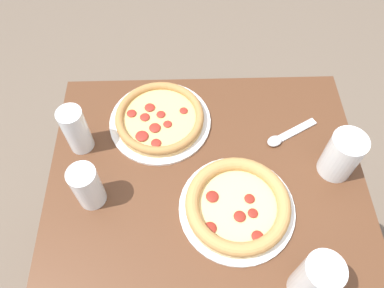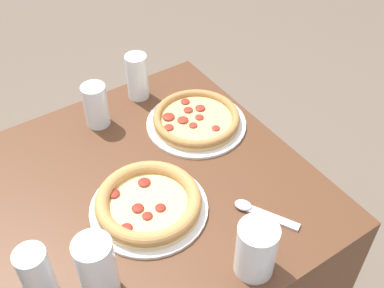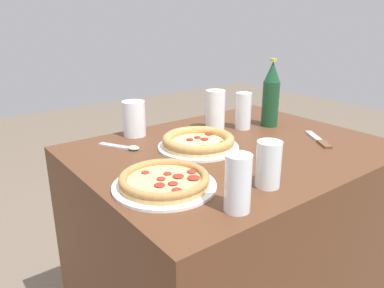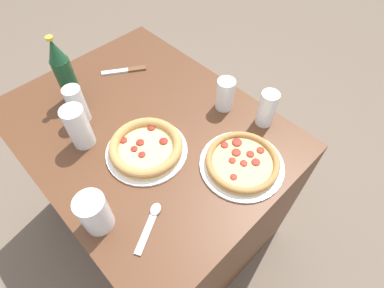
{
  "view_description": "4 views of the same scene",
  "coord_description": "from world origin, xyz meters",
  "px_view_note": "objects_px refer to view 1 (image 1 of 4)",
  "views": [
    {
      "loc": [
        0.24,
        -0.05,
        1.58
      ],
      "look_at": [
        -0.25,
        -0.03,
        0.81
      ],
      "focal_mm": 35.0,
      "sensor_mm": 36.0,
      "label": 1
    },
    {
      "loc": [
        0.21,
        0.7,
        1.62
      ],
      "look_at": [
        -0.26,
        0.0,
        0.83
      ],
      "focal_mm": 45.0,
      "sensor_mm": 36.0,
      "label": 2
    },
    {
      "loc": [
        -0.82,
        -0.86,
        1.19
      ],
      "look_at": [
        -0.2,
        -0.04,
        0.83
      ],
      "focal_mm": 35.0,
      "sensor_mm": 36.0,
      "label": 3
    },
    {
      "loc": [
        -0.62,
        0.36,
        1.57
      ],
      "look_at": [
        -0.2,
        -0.04,
        0.81
      ],
      "focal_mm": 28.0,
      "sensor_mm": 36.0,
      "label": 4
    }
  ],
  "objects_px": {
    "pizza_margherita": "(160,118)",
    "spoon": "(284,136)",
    "glass_iced_tea": "(313,280)",
    "glass_water": "(88,188)",
    "pizza_salami": "(237,206)",
    "glass_mango_juice": "(76,131)",
    "glass_orange_juice": "(341,156)"
  },
  "relations": [
    {
      "from": "glass_mango_juice",
      "to": "glass_water",
      "type": "xyz_separation_m",
      "value": [
        0.15,
        0.04,
        -0.01
      ]
    },
    {
      "from": "pizza_salami",
      "to": "spoon",
      "type": "xyz_separation_m",
      "value": [
        -0.2,
        0.14,
        -0.02
      ]
    },
    {
      "from": "glass_iced_tea",
      "to": "glass_water",
      "type": "height_order",
      "value": "glass_iced_tea"
    },
    {
      "from": "glass_orange_juice",
      "to": "glass_mango_juice",
      "type": "relative_size",
      "value": 0.94
    },
    {
      "from": "glass_orange_juice",
      "to": "glass_iced_tea",
      "type": "xyz_separation_m",
      "value": [
        0.28,
        -0.13,
        0.01
      ]
    },
    {
      "from": "glass_mango_juice",
      "to": "glass_iced_tea",
      "type": "distance_m",
      "value": 0.63
    },
    {
      "from": "pizza_salami",
      "to": "glass_iced_tea",
      "type": "xyz_separation_m",
      "value": [
        0.18,
        0.12,
        0.05
      ]
    },
    {
      "from": "pizza_margherita",
      "to": "glass_water",
      "type": "relative_size",
      "value": 2.21
    },
    {
      "from": "spoon",
      "to": "glass_water",
      "type": "bearing_deg",
      "value": -71.64
    },
    {
      "from": "pizza_margherita",
      "to": "glass_water",
      "type": "height_order",
      "value": "glass_water"
    },
    {
      "from": "pizza_margherita",
      "to": "glass_iced_tea",
      "type": "relative_size",
      "value": 1.75
    },
    {
      "from": "spoon",
      "to": "pizza_salami",
      "type": "bearing_deg",
      "value": -35.94
    },
    {
      "from": "glass_orange_juice",
      "to": "glass_mango_juice",
      "type": "xyz_separation_m",
      "value": [
        -0.09,
        -0.63,
        0.0
      ]
    },
    {
      "from": "pizza_margherita",
      "to": "glass_iced_tea",
      "type": "height_order",
      "value": "glass_iced_tea"
    },
    {
      "from": "glass_mango_juice",
      "to": "glass_water",
      "type": "height_order",
      "value": "glass_mango_juice"
    },
    {
      "from": "glass_mango_juice",
      "to": "glass_orange_juice",
      "type": "bearing_deg",
      "value": 82.12
    },
    {
      "from": "glass_iced_tea",
      "to": "spoon",
      "type": "distance_m",
      "value": 0.38
    },
    {
      "from": "glass_orange_juice",
      "to": "glass_water",
      "type": "height_order",
      "value": "glass_orange_juice"
    },
    {
      "from": "glass_iced_tea",
      "to": "spoon",
      "type": "xyz_separation_m",
      "value": [
        -0.38,
        0.02,
        -0.06
      ]
    },
    {
      "from": "pizza_salami",
      "to": "glass_mango_juice",
      "type": "distance_m",
      "value": 0.43
    },
    {
      "from": "pizza_margherita",
      "to": "spoon",
      "type": "xyz_separation_m",
      "value": [
        0.06,
        0.33,
        -0.01
      ]
    },
    {
      "from": "glass_iced_tea",
      "to": "glass_orange_juice",
      "type": "bearing_deg",
      "value": 155.88
    },
    {
      "from": "glass_orange_juice",
      "to": "glass_iced_tea",
      "type": "relative_size",
      "value": 0.83
    },
    {
      "from": "glass_iced_tea",
      "to": "glass_water",
      "type": "bearing_deg",
      "value": -115.13
    },
    {
      "from": "glass_orange_juice",
      "to": "spoon",
      "type": "height_order",
      "value": "glass_orange_juice"
    },
    {
      "from": "pizza_salami",
      "to": "spoon",
      "type": "height_order",
      "value": "pizza_salami"
    },
    {
      "from": "glass_orange_juice",
      "to": "glass_mango_juice",
      "type": "distance_m",
      "value": 0.64
    },
    {
      "from": "glass_mango_juice",
      "to": "spoon",
      "type": "distance_m",
      "value": 0.53
    },
    {
      "from": "glass_orange_juice",
      "to": "spoon",
      "type": "distance_m",
      "value": 0.15
    },
    {
      "from": "pizza_salami",
      "to": "glass_iced_tea",
      "type": "height_order",
      "value": "glass_iced_tea"
    },
    {
      "from": "pizza_margherita",
      "to": "glass_iced_tea",
      "type": "xyz_separation_m",
      "value": [
        0.43,
        0.31,
        0.05
      ]
    },
    {
      "from": "pizza_salami",
      "to": "glass_water",
      "type": "bearing_deg",
      "value": -96.41
    }
  ]
}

